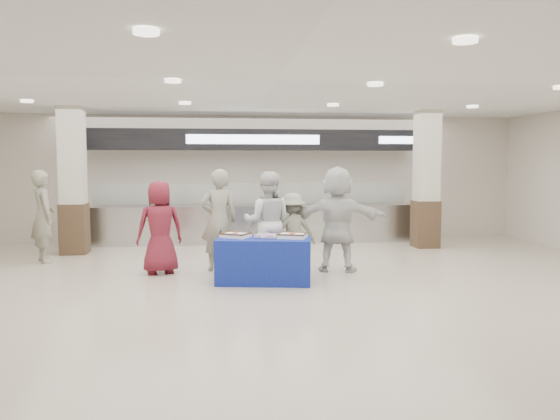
{
  "coord_description": "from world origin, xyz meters",
  "views": [
    {
      "loc": [
        -0.88,
        -8.11,
        2.01
      ],
      "look_at": [
        0.24,
        1.6,
        1.15
      ],
      "focal_mm": 35.0,
      "sensor_mm": 36.0,
      "label": 1
    }
  ],
  "objects": [
    {
      "name": "sheet_cake_left",
      "position": [
        -0.58,
        0.96,
        0.8
      ],
      "size": [
        0.54,
        0.51,
        0.09
      ],
      "color": "white",
      "rests_on": "display_table"
    },
    {
      "name": "soldier_bg",
      "position": [
        -4.35,
        3.22,
        0.93
      ],
      "size": [
        0.72,
        0.81,
        1.85
      ],
      "primitive_type": "imported",
      "rotation": [
        0.0,
        0.0,
        2.09
      ],
      "color": "gray",
      "rests_on": "ground"
    },
    {
      "name": "chef_short",
      "position": [
        0.09,
        1.88,
        0.74
      ],
      "size": [
        0.89,
        0.41,
        1.49
      ],
      "primitive_type": "imported",
      "rotation": [
        0.0,
        0.0,
        3.08
      ],
      "color": "silver",
      "rests_on": "ground"
    },
    {
      "name": "civilian_maroon",
      "position": [
        -1.91,
        1.78,
        0.84
      ],
      "size": [
        0.94,
        0.74,
        1.68
      ],
      "primitive_type": "imported",
      "rotation": [
        0.0,
        0.0,
        3.42
      ],
      "color": "maroon",
      "rests_on": "ground"
    },
    {
      "name": "soldier_b",
      "position": [
        0.5,
        1.85,
        0.72
      ],
      "size": [
        1.01,
        0.7,
        1.43
      ],
      "primitive_type": "imported",
      "rotation": [
        0.0,
        0.0,
        3.34
      ],
      "color": "gray",
      "rests_on": "ground"
    },
    {
      "name": "soldier_a",
      "position": [
        -0.85,
        1.96,
        0.94
      ],
      "size": [
        0.73,
        0.52,
        1.88
      ],
      "primitive_type": "imported",
      "rotation": [
        0.0,
        0.0,
        3.24
      ],
      "color": "gray",
      "rests_on": "ground"
    },
    {
      "name": "ground",
      "position": [
        0.0,
        0.0,
        0.0
      ],
      "size": [
        14.0,
        14.0,
        0.0
      ],
      "primitive_type": "plane",
      "color": "beige",
      "rests_on": "ground"
    },
    {
      "name": "serving_line",
      "position": [
        0.0,
        5.4,
        1.16
      ],
      "size": [
        8.7,
        0.85,
        2.8
      ],
      "color": "#B6B8BE",
      "rests_on": "ground"
    },
    {
      "name": "sheet_cake_right",
      "position": [
        0.35,
        0.78,
        0.8
      ],
      "size": [
        0.54,
        0.48,
        0.09
      ],
      "color": "white",
      "rests_on": "display_table"
    },
    {
      "name": "column_right",
      "position": [
        4.0,
        4.2,
        1.53
      ],
      "size": [
        0.55,
        0.55,
        3.2
      ],
      "color": "#3A291A",
      "rests_on": "ground"
    },
    {
      "name": "display_table",
      "position": [
        -0.12,
        0.84,
        0.38
      ],
      "size": [
        1.66,
        1.03,
        0.75
      ],
      "primitive_type": "cube",
      "rotation": [
        0.0,
        0.0,
        -0.17
      ],
      "color": "navy",
      "rests_on": "ground"
    },
    {
      "name": "chef_tall",
      "position": [
        0.02,
        1.67,
        0.92
      ],
      "size": [
        1.01,
        0.85,
        1.84
      ],
      "primitive_type": "imported",
      "rotation": [
        0.0,
        0.0,
        2.96
      ],
      "color": "silver",
      "rests_on": "ground"
    },
    {
      "name": "civilian_white",
      "position": [
        1.3,
        1.63,
        0.97
      ],
      "size": [
        1.88,
        1.02,
        1.93
      ],
      "primitive_type": "imported",
      "rotation": [
        0.0,
        0.0,
        2.87
      ],
      "color": "silver",
      "rests_on": "ground"
    },
    {
      "name": "column_left",
      "position": [
        -4.0,
        4.2,
        1.53
      ],
      "size": [
        0.55,
        0.55,
        3.2
      ],
      "color": "#3A291A",
      "rests_on": "ground"
    },
    {
      "name": "cupcake_tray",
      "position": [
        -0.06,
        0.88,
        0.78
      ],
      "size": [
        0.45,
        0.41,
        0.06
      ],
      "color": "silver",
      "rests_on": "display_table"
    }
  ]
}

